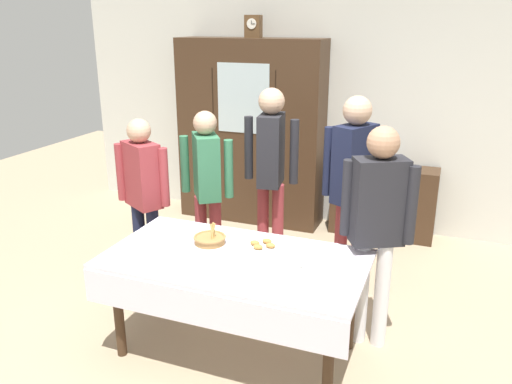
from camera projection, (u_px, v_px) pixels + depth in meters
ground_plane at (247, 336)px, 3.98m from camera, size 12.00×12.00×0.00m
back_wall at (333, 109)px, 5.89m from camera, size 6.40×0.10×2.70m
dining_table at (233, 272)px, 3.56m from camera, size 1.80×0.97×0.76m
wall_cabinet at (251, 132)px, 6.03m from camera, size 1.71×0.46×2.13m
mantel_clock at (253, 26)px, 5.64m from camera, size 0.18×0.11×0.24m
bookshelf_low at (383, 201)px, 5.75m from camera, size 1.13×0.35×0.80m
book_stack at (386, 163)px, 5.61m from camera, size 0.16×0.19×0.06m
tea_cup_mid_left at (224, 274)px, 3.27m from camera, size 0.13×0.13×0.06m
tea_cup_back_edge at (322, 261)px, 3.43m from camera, size 0.13×0.13×0.06m
tea_cup_far_right at (295, 264)px, 3.39m from camera, size 0.13×0.13×0.06m
bread_basket at (210, 239)px, 3.77m from camera, size 0.24×0.24×0.16m
pastry_plate at (263, 246)px, 3.70m from camera, size 0.28×0.28×0.05m
spoon_far_right at (147, 245)px, 3.74m from camera, size 0.12×0.02×0.01m
spoon_far_left at (186, 228)px, 4.04m from camera, size 0.12×0.02×0.01m
spoon_front_edge at (308, 287)px, 3.16m from camera, size 0.12×0.02×0.01m
person_by_cabinet at (377, 217)px, 3.59m from camera, size 0.52×0.35×1.66m
person_behind_table_left at (143, 188)px, 4.50m from camera, size 0.52×0.35×1.54m
person_beside_shelf at (207, 179)px, 4.66m from camera, size 0.52×0.41×1.57m
person_near_right_end at (353, 177)px, 4.27m from camera, size 0.52×0.41×1.76m
person_behind_table_right at (271, 162)px, 4.73m from camera, size 0.52×0.39×1.76m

